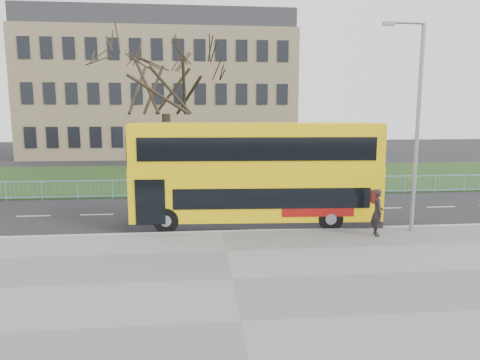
{
  "coord_description": "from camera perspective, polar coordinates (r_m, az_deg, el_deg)",
  "views": [
    {
      "loc": [
        -0.95,
        -18.77,
        4.98
      ],
      "look_at": [
        1.0,
        1.0,
        1.87
      ],
      "focal_mm": 32.0,
      "sensor_mm": 36.0,
      "label": 1
    }
  ],
  "objects": [
    {
      "name": "grass_verge",
      "position": [
        33.45,
        -3.95,
        0.39
      ],
      "size": [
        80.0,
        15.4,
        0.08
      ],
      "primitive_type": "cube",
      "color": "#1C3312",
      "rests_on": "ground"
    },
    {
      "name": "kerb",
      "position": [
        17.93,
        -2.41,
        -6.99
      ],
      "size": [
        80.0,
        0.2,
        0.14
      ],
      "primitive_type": "cube",
      "color": "#9C9C9F",
      "rests_on": "ground"
    },
    {
      "name": "guard_railing",
      "position": [
        25.77,
        -3.45,
        -1.01
      ],
      "size": [
        40.0,
        0.12,
        1.1
      ],
      "primitive_type": null,
      "color": "#7EBBE0",
      "rests_on": "ground"
    },
    {
      "name": "pavement",
      "position": [
        13.02,
        -1.08,
        -13.28
      ],
      "size": [
        80.0,
        10.5,
        0.12
      ],
      "primitive_type": "cube",
      "color": "slate",
      "rests_on": "ground"
    },
    {
      "name": "bare_tree",
      "position": [
        28.86,
        -9.88,
        10.55
      ],
      "size": [
        8.11,
        8.11,
        11.59
      ],
      "primitive_type": null,
      "color": "black",
      "rests_on": "grass_verge"
    },
    {
      "name": "civic_building",
      "position": [
        53.96,
        -10.12,
        10.91
      ],
      "size": [
        30.0,
        15.0,
        14.0
      ],
      "primitive_type": "cube",
      "color": "#8A7A57",
      "rests_on": "ground"
    },
    {
      "name": "street_lamp",
      "position": [
        18.67,
        22.36,
        7.39
      ],
      "size": [
        1.77,
        0.25,
        8.36
      ],
      "rotation": [
        0.0,
        0.0,
        0.04
      ],
      "color": "gray",
      "rests_on": "pavement"
    },
    {
      "name": "yellow_bus",
      "position": [
        18.94,
        2.07,
        1.12
      ],
      "size": [
        10.87,
        3.15,
        4.5
      ],
      "rotation": [
        0.0,
        0.0,
        -0.06
      ],
      "color": "yellow",
      "rests_on": "ground"
    },
    {
      "name": "ground",
      "position": [
        19.44,
        -2.67,
        -5.94
      ],
      "size": [
        120.0,
        120.0,
        0.0
      ],
      "primitive_type": "plane",
      "color": "black",
      "rests_on": "ground"
    },
    {
      "name": "pedestrian",
      "position": [
        17.97,
        17.83,
        -4.12
      ],
      "size": [
        0.56,
        0.75,
        1.89
      ],
      "primitive_type": "imported",
      "rotation": [
        0.0,
        0.0,
        1.4
      ],
      "color": "black",
      "rests_on": "pavement"
    }
  ]
}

